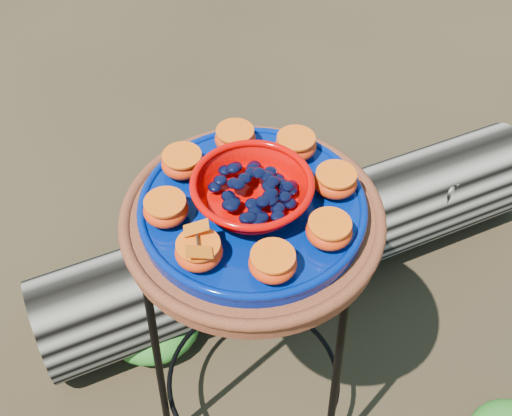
# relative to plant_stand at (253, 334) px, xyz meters

# --- Properties ---
(ground) EXTENTS (60.00, 60.00, 0.00)m
(ground) POSITION_rel_plant_stand_xyz_m (0.00, 0.00, -0.35)
(ground) COLOR black
(plant_stand) EXTENTS (0.44, 0.44, 0.70)m
(plant_stand) POSITION_rel_plant_stand_xyz_m (0.00, 0.00, 0.00)
(plant_stand) COLOR black
(plant_stand) RESTS_ON ground
(terracotta_saucer) EXTENTS (0.44, 0.44, 0.04)m
(terracotta_saucer) POSITION_rel_plant_stand_xyz_m (0.00, 0.00, 0.37)
(terracotta_saucer) COLOR #4D1E0F
(terracotta_saucer) RESTS_ON plant_stand
(cobalt_plate) EXTENTS (0.38, 0.38, 0.03)m
(cobalt_plate) POSITION_rel_plant_stand_xyz_m (0.00, 0.00, 0.40)
(cobalt_plate) COLOR #001061
(cobalt_plate) RESTS_ON terracotta_saucer
(red_bowl) EXTENTS (0.19, 0.19, 0.05)m
(red_bowl) POSITION_rel_plant_stand_xyz_m (0.00, 0.00, 0.44)
(red_bowl) COLOR #C80200
(red_bowl) RESTS_ON cobalt_plate
(glass_gems) EXTENTS (0.15, 0.15, 0.03)m
(glass_gems) POSITION_rel_plant_stand_xyz_m (0.00, 0.00, 0.48)
(glass_gems) COLOR black
(glass_gems) RESTS_ON red_bowl
(orange_half_0) EXTENTS (0.07, 0.07, 0.04)m
(orange_half_0) POSITION_rel_plant_stand_xyz_m (-0.06, -0.13, 0.43)
(orange_half_0) COLOR red
(orange_half_0) RESTS_ON cobalt_plate
(orange_half_1) EXTENTS (0.07, 0.07, 0.04)m
(orange_half_1) POSITION_rel_plant_stand_xyz_m (0.05, -0.13, 0.43)
(orange_half_1) COLOR red
(orange_half_1) RESTS_ON cobalt_plate
(orange_half_2) EXTENTS (0.07, 0.07, 0.04)m
(orange_half_2) POSITION_rel_plant_stand_xyz_m (0.13, -0.06, 0.43)
(orange_half_2) COLOR red
(orange_half_2) RESTS_ON cobalt_plate
(orange_half_3) EXTENTS (0.07, 0.07, 0.04)m
(orange_half_3) POSITION_rel_plant_stand_xyz_m (0.13, 0.05, 0.43)
(orange_half_3) COLOR red
(orange_half_3) RESTS_ON cobalt_plate
(orange_half_4) EXTENTS (0.07, 0.07, 0.04)m
(orange_half_4) POSITION_rel_plant_stand_xyz_m (0.06, 0.13, 0.43)
(orange_half_4) COLOR red
(orange_half_4) RESTS_ON cobalt_plate
(orange_half_5) EXTENTS (0.07, 0.07, 0.04)m
(orange_half_5) POSITION_rel_plant_stand_xyz_m (-0.05, 0.13, 0.43)
(orange_half_5) COLOR red
(orange_half_5) RESTS_ON cobalt_plate
(orange_half_6) EXTENTS (0.07, 0.07, 0.04)m
(orange_half_6) POSITION_rel_plant_stand_xyz_m (-0.13, 0.06, 0.43)
(orange_half_6) COLOR red
(orange_half_6) RESTS_ON cobalt_plate
(orange_half_7) EXTENTS (0.07, 0.07, 0.04)m
(orange_half_7) POSITION_rel_plant_stand_xyz_m (-0.13, -0.05, 0.43)
(orange_half_7) COLOR red
(orange_half_7) RESTS_ON cobalt_plate
(butterfly) EXTENTS (0.10, 0.08, 0.01)m
(butterfly) POSITION_rel_plant_stand_xyz_m (-0.06, -0.13, 0.46)
(butterfly) COLOR #C54E0A
(butterfly) RESTS_ON orange_half_0
(driftwood_log) EXTENTS (1.44, 1.12, 0.27)m
(driftwood_log) POSITION_rel_plant_stand_xyz_m (0.06, 0.45, -0.21)
(driftwood_log) COLOR black
(driftwood_log) RESTS_ON ground
(foliage_left) EXTENTS (0.26, 0.26, 0.13)m
(foliage_left) POSITION_rel_plant_stand_xyz_m (-0.30, 0.17, -0.28)
(foliage_left) COLOR #226D1E
(foliage_left) RESTS_ON ground
(foliage_back) EXTENTS (0.32, 0.32, 0.16)m
(foliage_back) POSITION_rel_plant_stand_xyz_m (-0.15, 0.64, -0.27)
(foliage_back) COLOR #226D1E
(foliage_back) RESTS_ON ground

